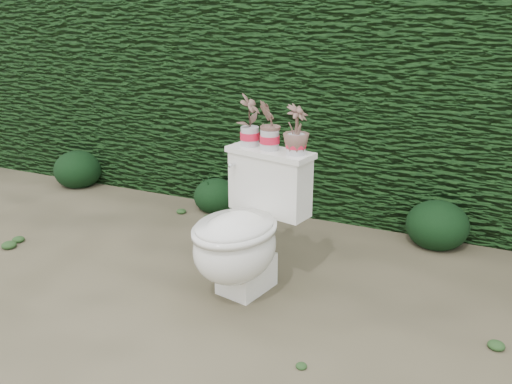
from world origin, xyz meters
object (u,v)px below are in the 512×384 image
at_px(toilet, 244,233).
at_px(potted_plant_center, 270,126).
at_px(potted_plant_left, 250,122).
at_px(potted_plant_right, 296,131).

xyz_separation_m(toilet, potted_plant_center, (0.05, 0.23, 0.55)).
height_order(toilet, potted_plant_left, potted_plant_left).
bearing_deg(toilet, potted_plant_center, 90.64).
height_order(potted_plant_center, potted_plant_right, potted_plant_center).
height_order(toilet, potted_plant_right, potted_plant_right).
distance_m(toilet, potted_plant_right, 0.62).
distance_m(toilet, potted_plant_left, 0.63).
height_order(potted_plant_left, potted_plant_center, potted_plant_left).
xyz_separation_m(toilet, potted_plant_left, (-0.09, 0.26, 0.56)).
distance_m(potted_plant_left, potted_plant_right, 0.31).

